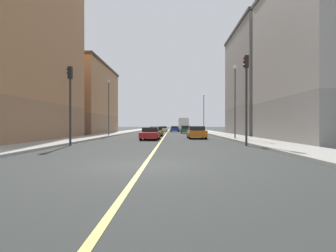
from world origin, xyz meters
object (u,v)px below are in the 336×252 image
at_px(car_red, 150,134).
at_px(car_blue, 175,129).
at_px(street_lamp_right_near, 109,102).
at_px(street_lamp_left_near, 235,94).
at_px(car_green, 186,130).
at_px(building_right_midblock, 74,99).
at_px(street_lamp_left_far, 204,109).
at_px(car_white, 163,129).
at_px(building_left_mid, 275,82).
at_px(box_truck, 183,124).
at_px(car_yellow, 156,131).
at_px(traffic_light_left_near, 246,88).
at_px(car_orange, 197,133).
at_px(traffic_light_right_near, 70,94).

height_order(car_red, car_blue, car_red).
bearing_deg(street_lamp_right_near, street_lamp_left_near, -30.77).
bearing_deg(car_green, building_right_midblock, -174.81).
distance_m(street_lamp_left_far, car_white, 10.73).
xyz_separation_m(building_left_mid, box_truck, (-12.53, 27.52, -6.20)).
height_order(car_yellow, car_white, car_yellow).
bearing_deg(street_lamp_left_far, box_truck, 107.70).
distance_m(traffic_light_left_near, car_white, 43.44).
bearing_deg(car_orange, street_lamp_right_near, 150.43).
distance_m(car_red, car_white, 34.18).
bearing_deg(traffic_light_right_near, building_right_midblock, 108.63).
bearing_deg(car_white, car_blue, -37.60).
bearing_deg(street_lamp_left_near, street_lamp_right_near, 149.23).
relative_size(traffic_light_right_near, street_lamp_left_far, 0.77).
xyz_separation_m(car_blue, box_truck, (2.19, 8.48, 1.05)).
relative_size(traffic_light_right_near, car_yellow, 1.47).
height_order(street_lamp_right_near, box_truck, street_lamp_right_near).
xyz_separation_m(traffic_light_left_near, street_lamp_left_far, (1.02, 37.49, 0.48)).
distance_m(car_yellow, car_orange, 8.60).
relative_size(building_right_midblock, traffic_light_right_near, 3.46).
bearing_deg(car_red, building_left_mid, 36.99).
height_order(building_right_midblock, street_lamp_left_far, building_right_midblock).
height_order(building_left_mid, traffic_light_right_near, building_left_mid).
xyz_separation_m(car_orange, car_blue, (-2.19, 29.76, -0.06)).
relative_size(traffic_light_left_near, street_lamp_left_near, 0.89).
relative_size(car_yellow, car_orange, 0.94).
xyz_separation_m(traffic_light_left_near, street_lamp_right_near, (-13.91, 17.26, 0.38)).
xyz_separation_m(car_red, box_truck, (4.94, 40.68, 1.05)).
bearing_deg(box_truck, car_red, -96.93).
height_order(building_left_mid, car_white, building_left_mid).
relative_size(building_right_midblock, traffic_light_left_near, 3.05).
distance_m(car_white, box_truck, 8.13).
distance_m(traffic_light_left_near, car_orange, 11.78).
distance_m(street_lamp_left_far, car_red, 30.58).
relative_size(car_blue, car_white, 0.88).
distance_m(building_right_midblock, car_red, 26.11).
distance_m(building_left_mid, street_lamp_left_far, 18.43).
xyz_separation_m(car_blue, car_white, (-2.57, 1.98, -0.02)).
xyz_separation_m(street_lamp_left_near, street_lamp_right_near, (-14.93, 8.89, -0.03)).
bearing_deg(street_lamp_left_near, box_truck, 95.21).
bearing_deg(car_blue, car_yellow, -96.84).
distance_m(traffic_light_right_near, car_orange, 15.27).
distance_m(traffic_light_right_near, car_blue, 41.56).
bearing_deg(street_lamp_left_near, building_left_mid, 56.36).
relative_size(building_left_mid, traffic_light_right_near, 2.79).
bearing_deg(street_lamp_left_near, traffic_light_right_near, -149.03).
height_order(street_lamp_right_near, car_orange, street_lamp_right_near).
distance_m(traffic_light_left_near, traffic_light_right_near, 12.94).
relative_size(building_left_mid, street_lamp_left_near, 2.18).
bearing_deg(street_lamp_left_near, car_orange, 145.77).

